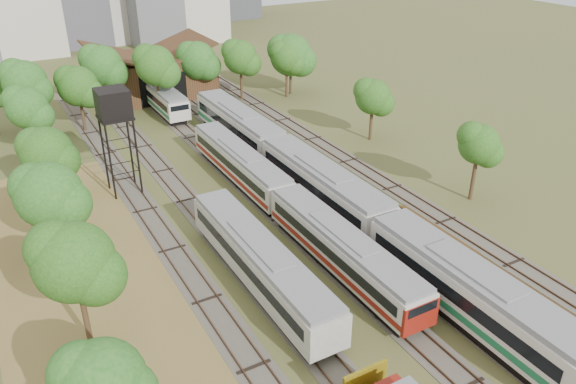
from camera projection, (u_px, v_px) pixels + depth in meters
ground at (445, 332)px, 35.76m from camera, size 240.00×240.00×0.00m
dry_grass_patch at (130, 352)px, 34.09m from camera, size 14.00×60.00×0.04m
tracks at (259, 183)px, 54.82m from camera, size 24.60×80.00×0.19m
railcar_red_set at (284, 202)px, 47.59m from camera, size 2.73×34.58×3.38m
railcar_green_set at (323, 187)px, 49.32m from camera, size 3.24×52.08×4.01m
railcar_rear at (160, 96)px, 73.84m from camera, size 2.75×16.08×3.39m
old_grey_coach at (260, 263)px, 39.20m from camera, size 2.90×18.00×3.59m
water_tower at (113, 107)px, 49.48m from camera, size 2.87×2.87×9.94m
rail_pile_near at (519, 284)px, 39.99m from camera, size 0.63×9.39×0.31m
rail_pile_far at (437, 229)px, 46.71m from camera, size 0.57×9.05×0.29m
maintenance_shed at (151, 75)px, 78.91m from camera, size 16.45×11.55×7.58m
tree_band_left at (55, 213)px, 38.90m from camera, size 7.69×62.92×8.35m
tree_band_far at (174, 65)px, 71.67m from camera, size 39.64×9.79×9.09m
tree_band_right at (353, 88)px, 64.85m from camera, size 4.66×39.14×7.67m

